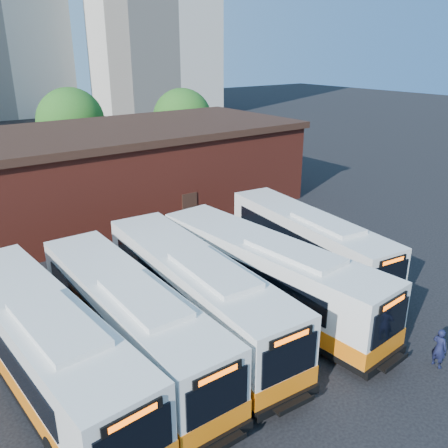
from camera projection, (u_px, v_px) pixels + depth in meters
ground at (299, 327)px, 21.60m from camera, size 220.00×220.00×0.00m
bus_farwest at (46, 350)px, 17.19m from camera, size 3.68×13.43×3.62m
bus_west at (129, 322)px, 19.03m from camera, size 2.75×12.92×3.51m
bus_midwest at (195, 295)px, 21.00m from camera, size 3.55×13.50×3.64m
bus_mideast at (267, 277)px, 22.60m from camera, size 3.81×13.58×3.66m
bus_east at (308, 243)px, 26.81m from camera, size 3.89×12.53×3.37m
transit_worker at (439, 348)px, 18.66m from camera, size 0.46×0.65×1.69m
depot_building at (112, 171)px, 35.55m from camera, size 28.60×12.60×6.40m
tree_mid at (71, 121)px, 46.58m from camera, size 6.56×6.56×8.36m
tree_east at (182, 118)px, 50.51m from camera, size 6.24×6.24×7.96m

